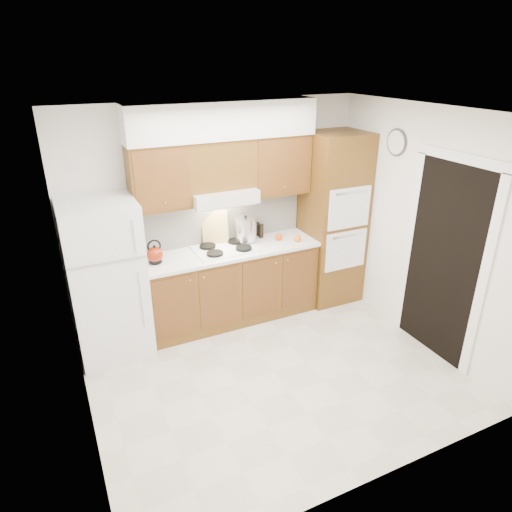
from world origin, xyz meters
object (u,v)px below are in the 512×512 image
Objects in this scene: oven_cabinet at (332,219)px; stock_pot at (246,229)px; fridge at (107,281)px; kettle at (155,255)px.

stock_pot is (-1.16, 0.14, 0.01)m from oven_cabinet.
oven_cabinet reaches higher than stock_pot.
stock_pot is (1.69, 0.18, 0.25)m from fridge.
stock_pot reaches higher than kettle.
oven_cabinet is (2.85, 0.03, 0.24)m from fridge.
fridge reaches higher than stock_pot.
stock_pot is at bearing 6.03° from fridge.
fridge is at bearing -179.30° from oven_cabinet.
fridge is 1.72m from stock_pot.
oven_cabinet is 8.00× the size of stock_pot.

